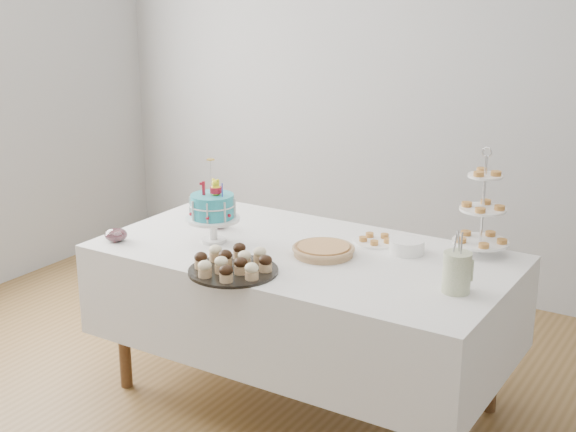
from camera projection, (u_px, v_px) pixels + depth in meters
The scene contains 12 objects.
floor at pixel (270, 426), 3.71m from camera, with size 5.00×5.00×0.00m, color brown.
walls at pixel (267, 139), 3.32m from camera, with size 5.04×4.04×2.70m.
table at pixel (303, 296), 3.80m from camera, with size 1.92×1.02×0.77m.
birthday_cake at pixel (213, 220), 3.82m from camera, with size 0.26×0.26×0.40m.
cupcake_tray at pixel (233, 263), 3.45m from camera, with size 0.39×0.39×0.09m.
pie at pixel (323, 250), 3.66m from camera, with size 0.29×0.29×0.05m.
tiered_stand at pixel (483, 210), 3.64m from camera, with size 0.26×0.26×0.50m.
plate_stack at pixel (407, 246), 3.69m from camera, with size 0.16×0.16×0.06m.
pastry_plate at pixel (376, 240), 3.83m from camera, with size 0.21×0.21×0.03m.
jam_bowl_a at pixel (116, 235), 3.86m from camera, with size 0.11×0.11×0.06m.
jam_bowl_b at pixel (217, 222), 4.06m from camera, with size 0.10×0.10×0.06m.
utensil_pitcher at pixel (457, 271), 3.23m from camera, with size 0.12×0.12×0.26m.
Camera 1 is at (1.79, -2.73, 2.02)m, focal length 50.00 mm.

